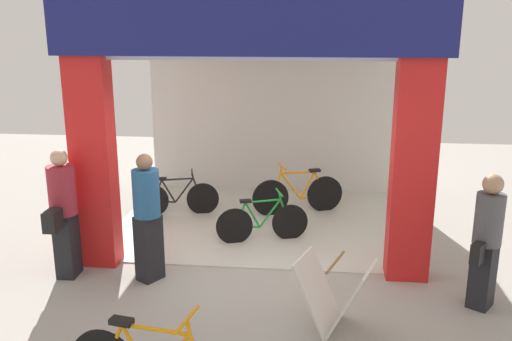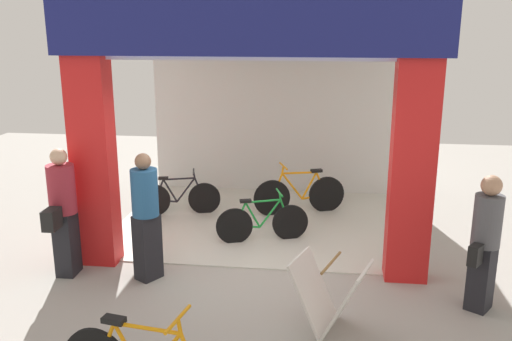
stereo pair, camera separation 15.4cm
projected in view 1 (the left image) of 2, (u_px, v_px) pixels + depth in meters
name	position (u px, v px, depth m)	size (l,w,h in m)	color
ground_plane	(249.00, 269.00, 7.50)	(17.45, 17.45, 0.00)	#9E9991
shop_facade	(261.00, 109.00, 8.65)	(4.93, 4.04, 3.71)	beige
bicycle_inside_0	(298.00, 194.00, 9.60)	(1.56, 0.62, 0.91)	black
bicycle_inside_1	(262.00, 222.00, 8.36)	(1.38, 0.51, 0.79)	black
bicycle_inside_2	(177.00, 198.00, 9.53)	(1.41, 0.43, 0.79)	black
sandwich_board_sign	(334.00, 295.00, 5.92)	(0.94, 0.82, 0.82)	silver
pedestrian_0	(486.00, 241.00, 6.29)	(0.48, 0.56, 1.63)	black
pedestrian_1	(63.00, 212.00, 7.06)	(0.36, 0.65, 1.72)	black
pedestrian_2	(147.00, 216.00, 6.99)	(0.47, 0.47, 1.69)	black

